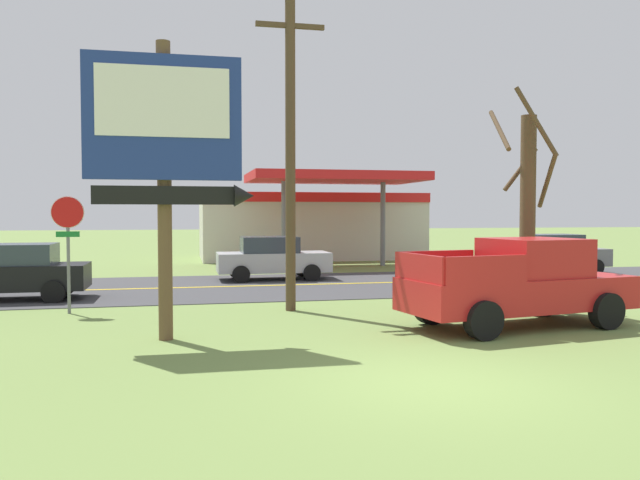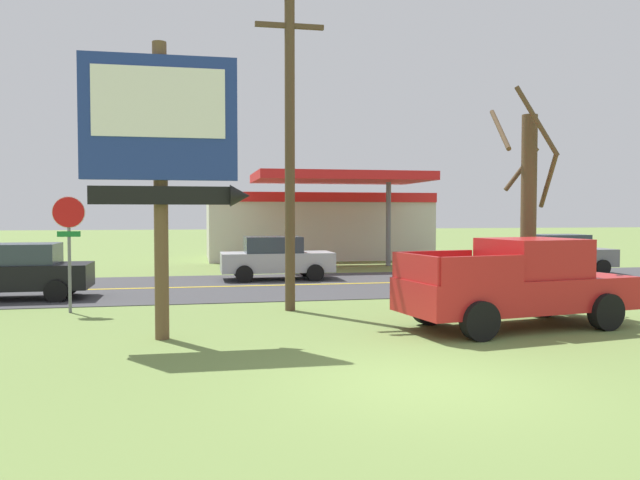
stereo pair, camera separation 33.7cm
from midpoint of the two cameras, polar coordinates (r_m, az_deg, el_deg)
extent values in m
plane|color=olive|center=(9.80, 10.45, -12.58)|extent=(180.00, 180.00, 0.00)
cube|color=#3D3D3F|center=(22.21, -2.10, -4.08)|extent=(140.00, 8.00, 0.02)
cube|color=gold|center=(22.21, -2.10, -4.04)|extent=(126.00, 0.20, 0.01)
cylinder|color=brown|center=(13.01, -13.37, 4.22)|extent=(0.28, 0.28, 5.90)
cube|color=navy|center=(12.96, -13.46, 10.61)|extent=(3.01, 0.16, 2.42)
cube|color=white|center=(12.91, -13.49, 11.95)|extent=(2.53, 0.03, 1.36)
cube|color=black|center=(12.83, -13.40, 3.92)|extent=(2.71, 0.12, 0.36)
cone|color=black|center=(12.87, -6.44, 3.96)|extent=(0.40, 0.44, 0.44)
cylinder|color=slate|center=(17.23, -21.02, -2.49)|extent=(0.08, 0.08, 2.20)
cylinder|color=red|center=(17.14, -21.11, 2.34)|extent=(0.76, 0.03, 0.76)
cylinder|color=white|center=(17.16, -21.10, 2.34)|extent=(0.80, 0.01, 0.80)
cube|color=#19722D|center=(17.15, -21.08, 0.50)|extent=(0.56, 0.03, 0.14)
cylinder|color=brown|center=(16.51, -2.13, 8.59)|extent=(0.26, 0.26, 8.60)
cube|color=brown|center=(17.10, -2.15, 18.65)|extent=(1.77, 0.12, 0.12)
cylinder|color=brown|center=(17.39, 18.72, 2.31)|extent=(0.40, 0.40, 5.06)
cylinder|color=brown|center=(17.59, 20.34, 5.03)|extent=(0.32, 1.12, 1.40)
cylinder|color=brown|center=(17.82, 18.14, 6.06)|extent=(0.97, 0.17, 1.18)
cylinder|color=brown|center=(17.29, 16.39, 9.49)|extent=(0.42, 1.60, 1.25)
cylinder|color=brown|center=(17.05, 19.44, 10.01)|extent=(1.16, 0.33, 1.78)
cube|color=beige|center=(35.82, -0.13, 1.27)|extent=(12.00, 6.00, 3.60)
cube|color=red|center=(32.83, 0.90, 3.87)|extent=(12.00, 0.12, 0.50)
cube|color=red|center=(29.99, 2.10, 5.63)|extent=(8.00, 5.00, 0.40)
cylinder|color=slate|center=(29.48, -2.45, 1.60)|extent=(0.24, 0.24, 4.20)
cylinder|color=slate|center=(30.59, 6.47, 1.62)|extent=(0.24, 0.24, 4.20)
cube|color=red|center=(14.76, 17.75, -4.57)|extent=(5.45, 2.79, 0.72)
cube|color=red|center=(14.98, 19.14, -1.49)|extent=(2.17, 2.09, 0.84)
cube|color=#28333D|center=(15.56, 21.65, -1.38)|extent=(0.37, 1.65, 0.71)
cube|color=red|center=(14.57, 10.82, -2.05)|extent=(1.94, 0.44, 0.56)
cube|color=red|center=(13.05, 15.07, -2.62)|extent=(1.94, 0.44, 0.56)
cube|color=red|center=(13.29, 9.33, -2.48)|extent=(0.43, 1.87, 0.56)
cylinder|color=black|center=(16.58, 19.99, -5.09)|extent=(0.84, 0.41, 0.80)
cylinder|color=black|center=(15.17, 24.86, -5.86)|extent=(0.84, 0.41, 0.80)
cylinder|color=black|center=(14.69, 10.38, -5.94)|extent=(0.84, 0.41, 0.80)
cylinder|color=black|center=(13.08, 14.87, -7.02)|extent=(0.84, 0.41, 0.80)
cube|color=#A8AAAF|center=(24.08, -3.48, -1.97)|extent=(4.20, 1.76, 0.72)
cube|color=#2D3842|center=(24.02, -3.84, -0.41)|extent=(2.10, 1.56, 0.60)
cylinder|color=black|center=(25.18, -0.81, -2.60)|extent=(0.64, 0.24, 0.64)
cylinder|color=black|center=(23.46, -0.03, -2.97)|extent=(0.64, 0.24, 0.64)
cylinder|color=black|center=(24.84, -6.73, -2.68)|extent=(0.64, 0.24, 0.64)
cylinder|color=black|center=(23.09, -6.39, -3.07)|extent=(0.64, 0.24, 0.64)
cube|color=slate|center=(28.25, 21.14, -1.48)|extent=(4.20, 1.76, 0.72)
cube|color=#2D3842|center=(28.14, 20.90, -0.14)|extent=(2.10, 1.56, 0.60)
cylinder|color=black|center=(29.72, 22.34, -2.01)|extent=(0.64, 0.24, 0.64)
cylinder|color=black|center=(28.28, 24.31, -2.26)|extent=(0.64, 0.24, 0.64)
cylinder|color=black|center=(28.36, 17.95, -2.15)|extent=(0.64, 0.24, 0.64)
cylinder|color=black|center=(26.85, 19.78, -2.43)|extent=(0.64, 0.24, 0.64)
cube|color=black|center=(20.48, -25.27, -2.98)|extent=(4.20, 1.76, 0.72)
cube|color=#2D3842|center=(20.39, -24.89, -1.13)|extent=(2.10, 1.56, 0.60)
cylinder|color=black|center=(19.38, -22.13, -4.29)|extent=(0.64, 0.24, 0.64)
cylinder|color=black|center=(21.10, -21.23, -3.74)|extent=(0.64, 0.24, 0.64)
camera|label=1|loc=(0.17, -89.44, 0.02)|focal=35.68mm
camera|label=2|loc=(0.17, 90.56, -0.02)|focal=35.68mm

